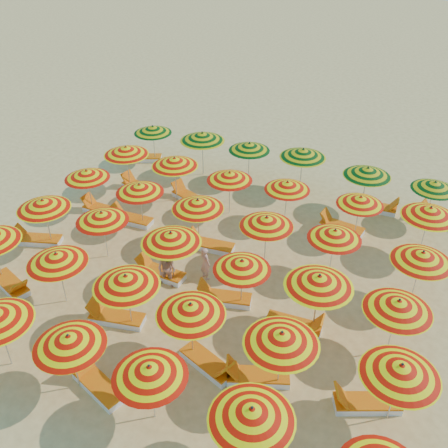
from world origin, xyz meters
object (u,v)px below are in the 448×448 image
at_px(umbrella_29, 430,212).
at_px(umbrella_31, 202,137).
at_px(umbrella_21, 267,222).
at_px(beachgoer_a, 205,263).
at_px(umbrella_14, 171,238).
at_px(lounger_7, 38,239).
at_px(umbrella_13, 102,217).
at_px(umbrella_34, 367,172).
at_px(umbrella_16, 319,281).
at_px(lounger_5, 256,376).
at_px(lounger_13, 210,245).
at_px(lounger_12, 131,219).
at_px(lounger_14, 139,187).
at_px(lounger_19, 439,219).
at_px(umbrella_26, 230,176).
at_px(lounger_18, 376,207).
at_px(lounger_9, 224,298).
at_px(umbrella_20, 198,204).
at_px(umbrella_10, 282,338).
at_px(umbrella_24, 126,151).
at_px(lounger_11, 102,210).
at_px(lounger_3, 116,317).
at_px(lounger_6, 365,403).
at_px(lounger_10, 295,325).
at_px(lounger_17, 143,158).
at_px(umbrella_12, 43,204).
at_px(umbrella_28, 360,201).
at_px(umbrella_3, 150,371).
at_px(umbrella_9, 191,309).
at_px(umbrella_19, 139,188).
at_px(umbrella_4, 252,414).
at_px(lounger_1, 98,385).
at_px(lounger_15, 189,197).
at_px(umbrella_11, 401,370).
at_px(umbrella_30, 153,130).
at_px(umbrella_22, 335,234).
at_px(lounger_16, 341,227).
at_px(umbrella_23, 422,257).
at_px(lounger_4, 208,364).
at_px(umbrella_7, 57,258).
at_px(umbrella_33, 303,153).
at_px(lounger_2, 11,285).
at_px(umbrella_8, 126,281).
at_px(umbrella_2, 69,341).

relative_size(umbrella_29, umbrella_31, 1.12).
relative_size(umbrella_21, beachgoer_a, 1.65).
distance_m(umbrella_14, lounger_7, 6.12).
xyz_separation_m(umbrella_13, umbrella_34, (7.86, 7.09, 0.07)).
relative_size(umbrella_16, lounger_5, 1.19).
bearing_deg(lounger_13, lounger_12, -10.52).
bearing_deg(lounger_14, lounger_19, -155.76).
distance_m(umbrella_26, lounger_18, 6.39).
distance_m(umbrella_31, lounger_9, 9.14).
distance_m(umbrella_34, lounger_13, 7.09).
bearing_deg(umbrella_20, umbrella_10, -45.73).
height_order(umbrella_24, lounger_11, umbrella_24).
relative_size(lounger_3, lounger_12, 1.03).
distance_m(umbrella_21, lounger_6, 6.70).
bearing_deg(lounger_11, umbrella_20, 177.83).
xyz_separation_m(lounger_10, lounger_13, (-4.17, 2.69, 0.00)).
height_order(lounger_13, lounger_19, same).
distance_m(lounger_14, lounger_17, 2.98).
xyz_separation_m(umbrella_12, umbrella_28, (10.37, 5.25, -0.17)).
bearing_deg(umbrella_29, umbrella_3, -118.36).
bearing_deg(lounger_17, umbrella_9, 104.08).
relative_size(umbrella_10, umbrella_19, 1.04).
height_order(umbrella_4, lounger_10, umbrella_4).
bearing_deg(umbrella_4, umbrella_16, 87.94).
xyz_separation_m(lounger_1, lounger_15, (-2.36, 9.81, 0.00)).
distance_m(umbrella_11, umbrella_30, 16.46).
xyz_separation_m(lounger_3, lounger_19, (8.75, 10.13, 0.00)).
relative_size(umbrella_29, umbrella_30, 1.20).
relative_size(umbrella_22, lounger_16, 1.12).
relative_size(umbrella_23, lounger_3, 1.12).
bearing_deg(umbrella_16, lounger_15, 143.22).
bearing_deg(umbrella_14, umbrella_21, 43.22).
relative_size(umbrella_14, lounger_4, 1.19).
bearing_deg(umbrella_29, lounger_18, 129.22).
height_order(umbrella_20, umbrella_28, umbrella_20).
height_order(umbrella_4, umbrella_7, umbrella_4).
distance_m(umbrella_7, lounger_10, 7.63).
bearing_deg(lounger_4, lounger_15, 141.01).
bearing_deg(lounger_9, umbrella_4, 106.56).
xyz_separation_m(umbrella_24, lounger_12, (1.62, -2.42, -1.68)).
relative_size(umbrella_28, lounger_7, 1.02).
relative_size(umbrella_33, lounger_2, 1.24).
xyz_separation_m(umbrella_14, umbrella_29, (7.52, 5.12, -0.02)).
height_order(lounger_6, lounger_11, same).
xyz_separation_m(umbrella_12, lounger_5, (9.37, -2.73, -1.66)).
distance_m(umbrella_28, lounger_4, 8.60).
bearing_deg(lounger_3, umbrella_8, 168.39).
xyz_separation_m(umbrella_2, lounger_6, (7.18, 2.52, -1.60)).
relative_size(lounger_7, lounger_17, 1.00).
height_order(umbrella_24, lounger_6, umbrella_24).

